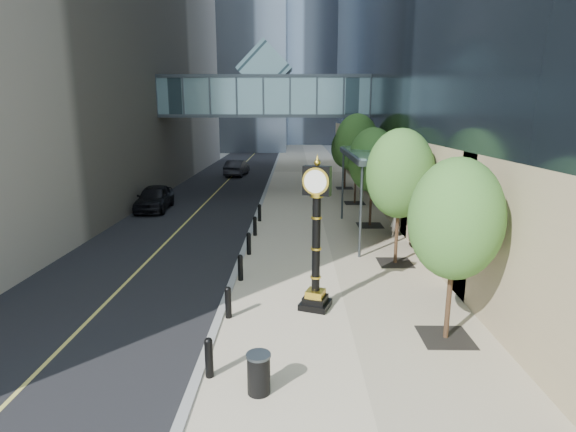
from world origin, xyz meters
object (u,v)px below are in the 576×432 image
object	(u,v)px
pedestrian	(395,220)
car_near	(154,198)
trash_bin	(259,375)
car_far	(237,168)
street_clock	(316,246)

from	to	relation	value
pedestrian	car_near	xyz separation A→B (m)	(-14.37, 6.55, -0.08)
trash_bin	car_near	bearing A→B (deg)	112.92
car_near	car_far	size ratio (longest dim) A/B	0.98
trash_bin	pedestrian	size ratio (longest dim) A/B	0.53
trash_bin	street_clock	bearing A→B (deg)	72.08
car_far	car_near	bearing A→B (deg)	84.72
trash_bin	car_near	size ratio (longest dim) A/B	0.19
car_far	trash_bin	bearing A→B (deg)	103.71
car_near	pedestrian	bearing A→B (deg)	-28.19
trash_bin	car_near	world-z (taller)	car_near
trash_bin	pedestrian	xyz separation A→B (m)	(5.97, 13.32, 0.40)
street_clock	car_near	xyz separation A→B (m)	(-9.89, 15.28, -1.32)
pedestrian	car_far	world-z (taller)	pedestrian
trash_bin	car_far	world-z (taller)	car_far
pedestrian	car_far	xyz separation A→B (m)	(-11.04, 23.46, -0.09)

